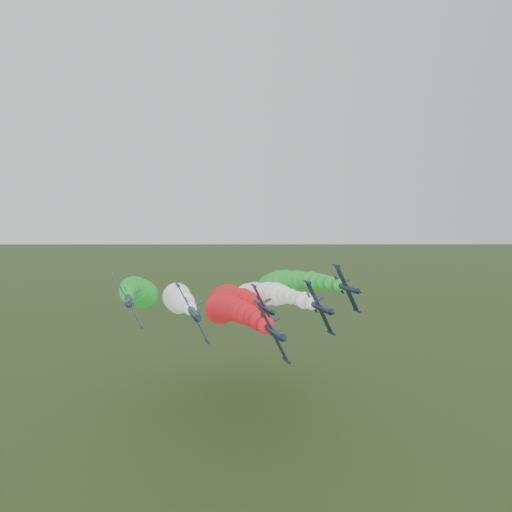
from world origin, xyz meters
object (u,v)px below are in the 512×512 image
object	(u,v)px
jet_inner_left	(178,299)
jet_outer_left	(139,292)
jet_outer_right	(279,285)
jet_inner_right	(256,296)
jet_lead	(224,309)
jet_trail	(226,298)

from	to	relation	value
jet_inner_left	jet_outer_left	xyz separation A→B (m)	(-9.74, 11.96, 0.49)
jet_outer_right	jet_inner_right	bearing A→B (deg)	-138.42
jet_lead	jet_outer_right	world-z (taller)	jet_outer_right
jet_inner_left	jet_outer_right	xyz separation A→B (m)	(32.51, 13.95, 0.83)
jet_inner_left	jet_inner_right	bearing A→B (deg)	13.38
jet_inner_right	jet_outer_left	xyz separation A→B (m)	(-32.67, 6.50, 1.67)
jet_inner_right	jet_outer_left	world-z (taller)	jet_outer_left
jet_inner_right	jet_outer_right	xyz separation A→B (m)	(9.57, 8.49, 2.01)
jet_outer_left	jet_outer_right	xyz separation A→B (m)	(42.25, 1.99, 0.34)
jet_outer_left	jet_trail	xyz separation A→B (m)	(26.07, 4.01, -3.40)
jet_lead	jet_trail	world-z (taller)	jet_lead
jet_lead	jet_outer_right	xyz separation A→B (m)	(21.37, 20.80, 2.90)
jet_inner_right	jet_lead	bearing A→B (deg)	-133.79
jet_outer_right	jet_outer_left	bearing A→B (deg)	-177.30
jet_inner_left	jet_inner_right	world-z (taller)	jet_inner_left
jet_lead	jet_inner_left	bearing A→B (deg)	148.40
jet_lead	jet_inner_left	world-z (taller)	jet_inner_left
jet_inner_left	jet_trail	xyz separation A→B (m)	(16.33, 15.97, -2.92)
jet_inner_right	jet_trail	world-z (taller)	jet_inner_right
jet_inner_left	jet_outer_right	bearing A→B (deg)	23.22
jet_inner_left	jet_inner_right	distance (m)	23.60
jet_inner_left	jet_trail	bearing A→B (deg)	44.37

